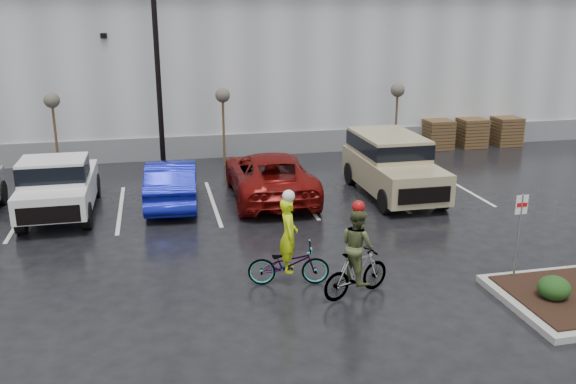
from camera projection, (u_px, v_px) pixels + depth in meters
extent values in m
plane|color=black|center=(363.00, 303.00, 13.44)|extent=(120.00, 120.00, 0.00)
cube|color=#ADB0B2|center=(230.00, 61.00, 32.99)|extent=(60.00, 15.00, 7.00)
cube|color=slate|center=(254.00, 144.00, 26.80)|extent=(60.00, 0.12, 1.00)
cube|color=#21401A|center=(198.00, 46.00, 54.63)|extent=(80.00, 25.00, 6.00)
cylinder|color=black|center=(157.00, 57.00, 22.52)|extent=(0.20, 0.20, 9.00)
cylinder|color=#462D1C|center=(56.00, 139.00, 23.52)|extent=(0.10, 0.10, 2.80)
sphere|color=#4E473E|center=(52.00, 100.00, 23.09)|extent=(0.60, 0.60, 0.60)
cylinder|color=#462D1C|center=(224.00, 132.00, 24.87)|extent=(0.10, 0.10, 2.80)
sphere|color=#4E473E|center=(223.00, 95.00, 24.44)|extent=(0.60, 0.60, 0.60)
cylinder|color=#462D1C|center=(396.00, 125.00, 26.44)|extent=(0.10, 0.10, 2.80)
sphere|color=#4E473E|center=(398.00, 90.00, 26.00)|extent=(0.60, 0.60, 0.60)
cube|color=#462D1C|center=(438.00, 134.00, 28.10)|extent=(1.20, 1.20, 1.35)
cube|color=#462D1C|center=(471.00, 133.00, 28.45)|extent=(1.20, 1.20, 1.35)
cube|color=#462D1C|center=(506.00, 131.00, 28.83)|extent=(1.20, 1.20, 1.35)
ellipsoid|color=black|center=(554.00, 288.00, 13.22)|extent=(0.70, 0.70, 0.52)
cylinder|color=gray|center=(518.00, 240.00, 14.10)|extent=(0.05, 0.05, 2.20)
cube|color=white|center=(522.00, 205.00, 13.86)|extent=(0.30, 0.02, 0.45)
cube|color=red|center=(522.00, 205.00, 13.85)|extent=(0.26, 0.02, 0.10)
imported|color=#0D1494|center=(172.00, 182.00, 20.10)|extent=(1.90, 4.65, 1.50)
imported|color=maroon|center=(269.00, 175.00, 20.77)|extent=(2.77, 5.76, 1.58)
imported|color=#3F3F44|center=(289.00, 264.00, 14.24)|extent=(1.99, 0.98, 1.00)
imported|color=#C2E40C|center=(289.00, 235.00, 14.03)|extent=(0.52, 0.70, 1.75)
sphere|color=silver|center=(289.00, 196.00, 13.76)|extent=(0.29, 0.29, 0.29)
imported|color=#3F3F44|center=(356.00, 273.00, 13.66)|extent=(1.80, 1.09, 1.08)
imported|color=#464F2A|center=(357.00, 246.00, 13.47)|extent=(0.72, 0.94, 1.70)
sphere|color=#990C0C|center=(359.00, 207.00, 13.21)|extent=(0.28, 0.28, 0.28)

